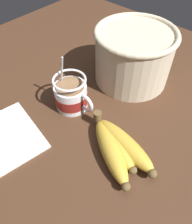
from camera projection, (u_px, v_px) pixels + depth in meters
The scene contains 5 objects.
table at pixel (86, 135), 55.34cm from camera, with size 126.94×126.94×3.56cm.
coffee_mug at pixel (71, 96), 56.79cm from camera, with size 12.24×8.67×14.89cm.
banana_bunch at pixel (117, 147), 48.45cm from camera, with size 19.88×13.00×4.46cm.
woven_basket at pixel (133, 55), 61.35cm from camera, with size 22.49×22.49×15.54cm.
napkin at pixel (10, 135), 52.75cm from camera, with size 19.72×15.46×0.60cm.
Camera 1 is at (23.37, -22.42, 47.10)cm, focal length 35.00 mm.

